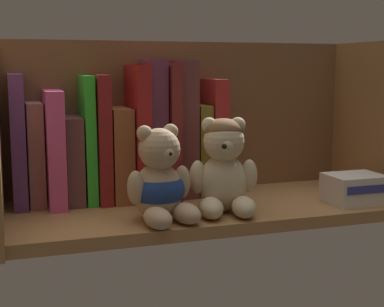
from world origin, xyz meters
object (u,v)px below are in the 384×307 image
at_px(book_6, 118,153).
at_px(book_0, 18,141).
at_px(book_2, 53,147).
at_px(book_5, 100,138).
at_px(book_9, 167,130).
at_px(small_product_box, 355,189).
at_px(book_11, 198,149).
at_px(teddy_bear_smaller, 224,168).
at_px(book_3, 72,160).
at_px(teddy_bear_larger, 160,184).
at_px(book_4, 87,139).
at_px(book_10, 182,128).
at_px(book_8, 152,129).
at_px(book_1, 35,154).
at_px(book_7, 135,132).
at_px(book_12, 212,136).

bearing_deg(book_6, book_0, 180.00).
height_order(book_0, book_2, book_0).
relative_size(book_0, book_5, 1.01).
height_order(book_9, small_product_box, book_9).
bearing_deg(book_9, book_11, 0.00).
distance_m(book_11, teddy_bear_smaller, 0.15).
bearing_deg(book_6, book_5, 180.00).
relative_size(book_3, teddy_bear_larger, 1.02).
distance_m(book_4, teddy_bear_smaller, 0.25).
height_order(book_2, book_4, book_4).
xyz_separation_m(book_6, book_10, (0.12, 0.00, 0.04)).
xyz_separation_m(book_9, teddy_bear_larger, (-0.06, -0.17, -0.06)).
height_order(book_6, book_8, book_8).
distance_m(book_1, teddy_bear_larger, 0.24).
height_order(book_4, book_8, book_8).
height_order(book_8, book_9, book_8).
bearing_deg(book_0, book_5, 0.00).
relative_size(book_5, book_8, 0.89).
relative_size(book_8, small_product_box, 2.60).
distance_m(book_4, teddy_bear_larger, 0.19).
relative_size(book_4, small_product_box, 2.31).
relative_size(book_7, book_9, 0.99).
bearing_deg(book_12, book_0, 180.00).
height_order(book_3, book_5, book_5).
relative_size(book_10, teddy_bear_smaller, 1.60).
relative_size(book_7, small_product_box, 2.51).
bearing_deg(book_4, book_2, 180.00).
bearing_deg(book_8, book_3, 180.00).
xyz_separation_m(book_3, book_12, (0.26, 0.00, 0.03)).
height_order(book_8, book_11, book_8).
distance_m(book_6, book_9, 0.10).
height_order(book_4, book_10, book_10).
height_order(book_1, book_6, book_1).
bearing_deg(teddy_bear_smaller, small_product_box, -3.10).
bearing_deg(book_4, book_9, 0.00).
distance_m(book_5, book_8, 0.10).
xyz_separation_m(book_9, book_11, (0.06, 0.00, -0.04)).
bearing_deg(book_2, teddy_bear_smaller, -30.35).
height_order(book_5, teddy_bear_larger, book_5).
distance_m(book_4, book_6, 0.06).
xyz_separation_m(book_6, book_11, (0.15, 0.00, 0.00)).
height_order(book_7, book_11, book_7).
distance_m(book_9, book_11, 0.07).
relative_size(book_0, book_3, 1.48).
bearing_deg(book_11, teddy_bear_larger, -125.65).
height_order(book_6, book_10, book_10).
relative_size(book_0, small_product_box, 2.35).
height_order(book_3, teddy_bear_smaller, teddy_bear_smaller).
height_order(book_5, book_6, book_5).
xyz_separation_m(book_8, book_12, (0.12, 0.00, -0.02)).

